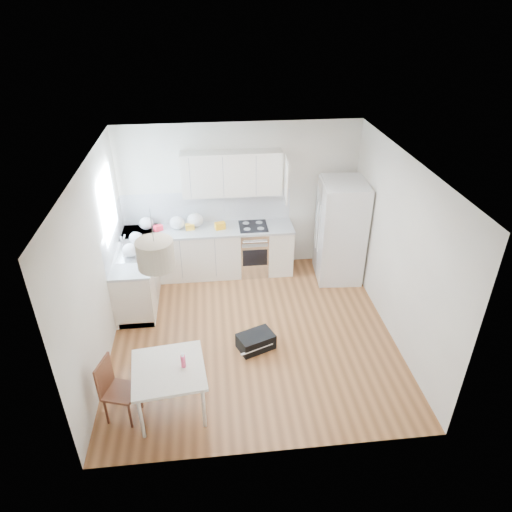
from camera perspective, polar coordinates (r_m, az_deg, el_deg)
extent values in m
plane|color=brown|center=(7.12, -0.44, -9.56)|extent=(4.20, 4.20, 0.00)
plane|color=white|center=(5.77, -0.54, 11.44)|extent=(4.20, 4.20, 0.00)
plane|color=beige|center=(8.21, -1.98, 7.26)|extent=(4.20, 0.00, 4.20)
plane|color=beige|center=(6.51, -19.22, -1.19)|extent=(0.00, 4.20, 4.20)
plane|color=beige|center=(6.85, 17.29, 0.81)|extent=(0.00, 4.20, 4.20)
cube|color=#BFE0F9|center=(7.33, -18.02, 6.19)|extent=(0.02, 1.00, 1.00)
cube|color=silver|center=(8.33, -5.83, 0.47)|extent=(3.00, 0.60, 0.88)
cube|color=silver|center=(7.92, -14.44, -2.17)|extent=(0.60, 1.80, 0.88)
cube|color=#A5A8AA|center=(8.11, -5.99, 3.29)|extent=(3.02, 0.64, 0.04)
cube|color=#A5A8AA|center=(7.69, -14.88, 0.73)|extent=(0.64, 1.82, 0.04)
cube|color=silver|center=(8.24, -6.15, 6.13)|extent=(3.00, 0.01, 0.58)
cube|color=silver|center=(7.60, -17.37, 2.63)|extent=(0.01, 1.80, 0.58)
cube|color=silver|center=(7.86, -3.06, 10.27)|extent=(1.70, 0.32, 0.75)
cube|color=beige|center=(5.70, -10.91, -13.79)|extent=(0.94, 0.94, 0.04)
cylinder|color=silver|center=(5.71, -14.15, -19.08)|extent=(0.05, 0.05, 0.64)
cylinder|color=silver|center=(5.69, -6.55, -18.30)|extent=(0.05, 0.05, 0.64)
cylinder|color=silver|center=(6.21, -14.19, -14.08)|extent=(0.05, 0.05, 0.64)
cylinder|color=silver|center=(6.19, -7.38, -13.36)|extent=(0.05, 0.05, 0.64)
cylinder|color=#E63F67|center=(5.61, -9.11, -12.73)|extent=(0.08, 0.08, 0.20)
cube|color=black|center=(6.79, -0.02, -10.60)|extent=(0.60, 0.50, 0.24)
cylinder|color=beige|center=(4.88, -12.46, 0.22)|extent=(0.47, 0.47, 0.31)
ellipsoid|color=white|center=(8.22, -13.56, 3.98)|extent=(0.25, 0.21, 0.23)
ellipsoid|color=white|center=(8.12, -9.84, 4.11)|extent=(0.26, 0.22, 0.24)
ellipsoid|color=white|center=(8.15, -7.62, 4.47)|extent=(0.29, 0.24, 0.26)
ellipsoid|color=white|center=(7.80, -14.78, 2.21)|extent=(0.22, 0.19, 0.20)
ellipsoid|color=white|center=(7.43, -15.46, 0.72)|extent=(0.24, 0.21, 0.22)
cube|color=#FEA616|center=(8.05, -4.52, 3.79)|extent=(0.20, 0.15, 0.12)
cube|color=gold|center=(8.09, -8.26, 3.62)|extent=(0.16, 0.11, 0.11)
cube|color=red|center=(8.15, -12.11, 3.43)|extent=(0.17, 0.15, 0.10)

